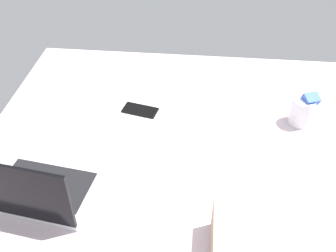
# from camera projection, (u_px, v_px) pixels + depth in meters

# --- Properties ---
(bed_mattress) EXTENTS (1.80, 1.40, 0.18)m
(bed_mattress) POSITION_uv_depth(u_px,v_px,m) (224.00, 173.00, 1.45)
(bed_mattress) COLOR silver
(bed_mattress) RESTS_ON ground
(laptop) EXTENTS (0.36, 0.27, 0.23)m
(laptop) POSITION_uv_depth(u_px,v_px,m) (37.00, 190.00, 1.21)
(laptop) COLOR #B7BABC
(laptop) RESTS_ON bed_mattress
(snack_cup) EXTENTS (0.10, 0.09, 0.14)m
(snack_cup) POSITION_uv_depth(u_px,v_px,m) (302.00, 110.00, 1.50)
(snack_cup) COLOR silver
(snack_cup) RESTS_ON bed_mattress
(cell_phone) EXTENTS (0.15, 0.10, 0.01)m
(cell_phone) POSITION_uv_depth(u_px,v_px,m) (140.00, 110.00, 1.59)
(cell_phone) COLOR black
(cell_phone) RESTS_ON bed_mattress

